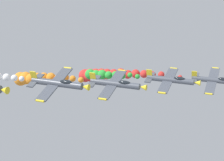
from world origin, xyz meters
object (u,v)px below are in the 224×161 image
(airplane_left_outer, at_px, (116,84))
(airplane_right_outer, at_px, (58,83))
(airplane_right_inner, at_px, (171,80))
(airplane_left_inner, at_px, (215,80))

(airplane_left_outer, bearing_deg, airplane_right_outer, -41.11)
(airplane_right_inner, relative_size, airplane_left_outer, 1.00)
(airplane_right_inner, bearing_deg, airplane_right_outer, -38.75)
(airplane_left_inner, distance_m, airplane_left_outer, 23.91)
(airplane_left_inner, relative_size, airplane_left_outer, 1.00)
(airplane_left_inner, height_order, airplane_right_outer, airplane_right_outer)
(airplane_right_inner, bearing_deg, airplane_left_outer, -36.76)
(airplane_right_inner, height_order, airplane_left_outer, airplane_left_outer)
(airplane_left_outer, bearing_deg, airplane_right_inner, 143.24)
(airplane_left_outer, bearing_deg, airplane_left_inner, 141.77)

